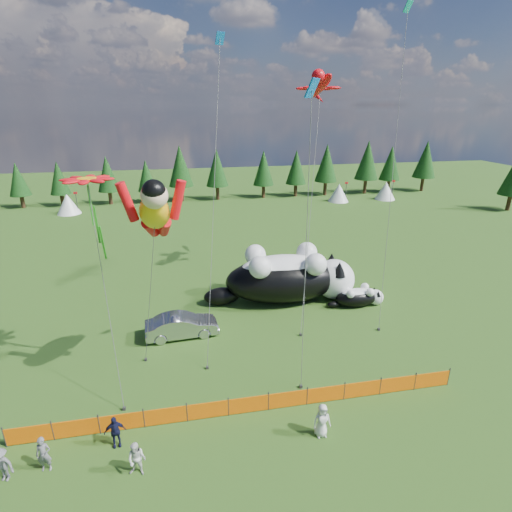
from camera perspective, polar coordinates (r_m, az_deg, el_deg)
The scene contains 18 objects.
ground at distance 23.57m, azimuth -2.37°, elevation -16.64°, with size 160.00×160.00×0.00m, color #123209.
safety_fence at distance 20.95m, azimuth -1.06°, elevation -20.46°, with size 22.06×0.06×1.10m.
tree_line at distance 64.42m, azimuth -8.68°, elevation 11.33°, with size 90.00×4.00×8.00m, color black, non-canonical shape.
festival_tents at distance 61.48m, azimuth 2.10°, elevation 8.63°, with size 50.00×3.20×2.80m, color white, non-canonical shape.
cat_large at distance 30.71m, azimuth 4.78°, elevation -2.91°, with size 11.76×4.58×4.24m.
cat_small at distance 31.28m, azimuth 14.51°, elevation -5.62°, with size 4.41×1.61×1.59m.
car at distance 26.97m, azimuth -10.54°, elevation -9.74°, with size 1.64×4.71×1.55m, color #B3B3B8.
spectator_a at distance 20.35m, azimuth -28.06°, elevation -23.73°, with size 0.60×0.39×1.64m, color slate.
spectator_b at distance 18.89m, azimuth -16.67°, elevation -26.06°, with size 0.77×0.45×1.58m, color silver.
spectator_c at distance 20.26m, azimuth -19.50°, elevation -22.58°, with size 0.92×0.47×1.57m, color #121433.
spectator_d at distance 20.76m, azimuth -32.58°, elevation -23.86°, with size 1.02×0.52×1.57m, color slate.
spectator_e at distance 19.90m, azimuth 9.41°, elevation -22.18°, with size 0.82×0.54×1.68m, color silver.
superhero_kite at distance 18.91m, azimuth -14.27°, elevation 6.01°, with size 4.23×5.04×11.94m.
gecko_kite at distance 32.26m, azimuth 8.88°, elevation 22.78°, with size 5.11×11.79×17.97m.
flower_kite at distance 20.34m, azimuth -22.94°, elevation 9.58°, with size 3.19×4.38×11.29m.
diamond_kite_a at distance 24.38m, azimuth -5.30°, elevation 25.68°, with size 2.40×5.35×18.64m.
diamond_kite_b at distance 31.19m, azimuth 20.64°, elevation 28.04°, with size 3.21×6.14×21.30m.
diamond_kite_c at distance 18.08m, azimuth 7.94°, elevation 20.94°, with size 0.97×0.92×15.79m.
Camera 1 is at (-2.65, -18.54, 14.31)m, focal length 28.00 mm.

